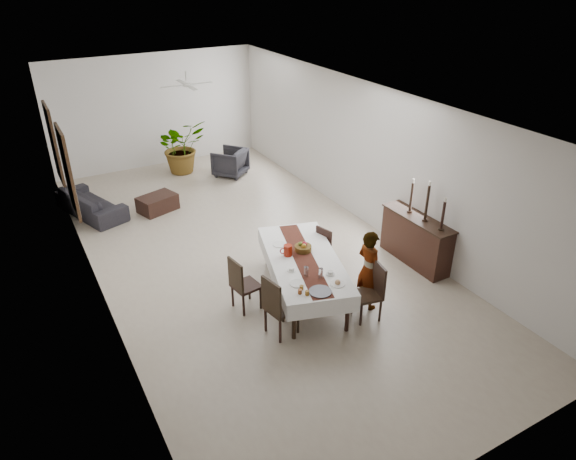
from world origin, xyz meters
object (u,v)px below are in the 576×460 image
at_px(dining_table_top, 304,260).
at_px(red_pitcher, 288,250).
at_px(sideboard_body, 416,240).
at_px(sofa, 91,203).
at_px(woman, 369,270).

bearing_deg(dining_table_top, red_pitcher, 149.04).
bearing_deg(sideboard_body, sofa, 133.87).
relative_size(woman, sofa, 0.72).
bearing_deg(sideboard_body, woman, -157.59).
xyz_separation_m(dining_table_top, red_pitcher, (-0.20, 0.22, 0.14)).
distance_m(dining_table_top, red_pitcher, 0.33).
relative_size(red_pitcher, sideboard_body, 0.13).
bearing_deg(sofa, woman, -169.28).
relative_size(dining_table_top, sofa, 1.20).
distance_m(woman, sofa, 7.16).
bearing_deg(sofa, dining_table_top, -172.15).
xyz_separation_m(woman, sofa, (-3.54, 6.20, -0.44)).
relative_size(red_pitcher, sofa, 0.10).
xyz_separation_m(red_pitcher, sideboard_body, (2.76, -0.33, -0.39)).
bearing_deg(red_pitcher, dining_table_top, -47.73).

